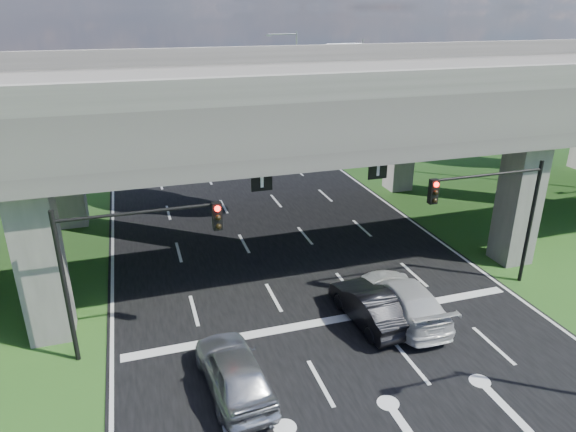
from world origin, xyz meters
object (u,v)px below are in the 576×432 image
car_dark (369,306)px  streetlight_beyond (293,72)px  signal_right (495,205)px  streetlight_far (355,95)px  car_silver (234,371)px  signal_left (125,252)px  car_white (402,298)px

car_dark → streetlight_beyond: bearing=-107.8°
signal_right → car_dark: (-6.35, -0.94, -3.41)m
signal_right → streetlight_far: (2.27, 20.06, 1.66)m
streetlight_far → car_silver: bearing=-122.3°
signal_right → signal_left: 15.65m
car_dark → car_white: bearing=175.3°
streetlight_far → streetlight_beyond: (0.00, 16.00, 0.00)m
streetlight_beyond → car_silver: bearing=-110.6°
streetlight_beyond → car_white: size_ratio=1.80×
signal_left → streetlight_beyond: streetlight_beyond is taller
signal_left → car_silver: size_ratio=1.26×
signal_left → streetlight_far: streetlight_far is taller
car_silver → signal_right: bearing=-169.8°
signal_left → car_white: signal_left is taller
car_silver → car_dark: car_silver is taller
signal_left → car_silver: 5.68m
streetlight_beyond → car_dark: (-8.62, -37.00, -5.08)m
signal_left → car_dark: bearing=-5.8°
streetlight_far → car_silver: 28.19m
signal_right → streetlight_far: size_ratio=0.60×
streetlight_beyond → car_silver: size_ratio=2.10×
signal_right → car_dark: 7.27m
streetlight_beyond → signal_left: bearing=-116.4°
signal_left → car_white: bearing=-5.0°
streetlight_far → signal_right: bearing=-96.5°
streetlight_far → car_silver: (-14.83, -23.45, -5.01)m
signal_right → car_silver: (-12.56, -3.39, -3.34)m
car_dark → car_white: size_ratio=0.81×
signal_right → car_silver: bearing=-164.9°
streetlight_far → car_dark: bearing=-112.3°
car_silver → signal_left: bearing=-52.6°
car_dark → streetlight_far: bearing=-117.0°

